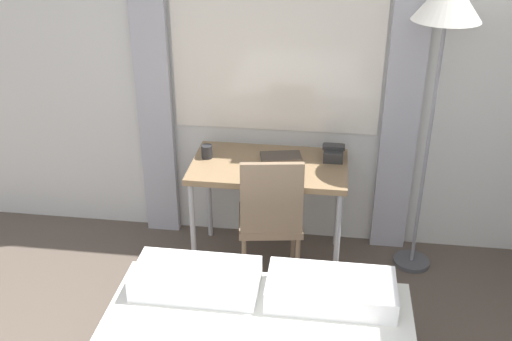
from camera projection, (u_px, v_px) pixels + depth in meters
The scene contains 7 objects.
wall_back_with_window at pixel (263, 57), 3.97m from camera, with size 4.82×0.13×2.70m.
desk at pixel (269, 173), 3.93m from camera, with size 1.01×0.60×0.75m.
desk_chair at pixel (271, 215), 3.76m from camera, with size 0.46×0.46×0.94m.
standing_lamp at pixel (447, 14), 3.41m from camera, with size 0.40×0.40×1.96m.
telephone at pixel (333, 153), 3.95m from camera, with size 0.15×0.18×0.09m.
book at pixel (281, 157), 3.96m from camera, with size 0.29×0.20×0.02m.
mug at pixel (207, 152), 3.96m from camera, with size 0.07×0.07×0.09m.
Camera 1 is at (0.49, -0.49, 2.48)m, focal length 42.00 mm.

